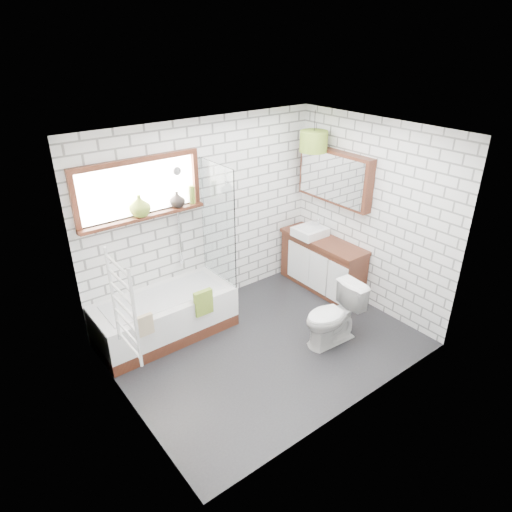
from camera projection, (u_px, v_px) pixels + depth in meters
floor at (267, 345)px, 5.51m from camera, size 3.40×2.60×0.01m
ceiling at (270, 135)px, 4.39m from camera, size 3.40×2.60×0.01m
wall_back at (204, 217)px, 5.87m from camera, size 3.40×0.01×2.50m
wall_front at (361, 304)px, 4.03m from camera, size 3.40×0.01×2.50m
wall_left at (118, 304)px, 4.02m from camera, size 0.01×2.60×2.50m
wall_right at (371, 217)px, 5.88m from camera, size 0.01×2.60×2.50m
window at (140, 190)px, 5.13m from camera, size 1.52×0.16×0.68m
towel_radiator at (124, 307)px, 4.07m from camera, size 0.06×0.52×1.00m
mirror_cabinet at (334, 177)px, 6.08m from camera, size 0.16×1.20×0.70m
shower_riser at (178, 218)px, 5.58m from camera, size 0.02×0.02×1.30m
bathtub at (165, 316)px, 5.58m from camera, size 1.67×0.74×0.54m
shower_screen at (218, 223)px, 5.57m from camera, size 0.02×0.72×1.50m
towel_green at (203, 303)px, 5.39m from camera, size 0.23×0.06×0.32m
towel_beige at (145, 325)px, 4.98m from camera, size 0.19×0.05×0.25m
vanity at (322, 264)px, 6.56m from camera, size 0.44×1.35×0.77m
basin at (310, 232)px, 6.48m from camera, size 0.43×0.37×0.12m
tap at (319, 224)px, 6.53m from camera, size 0.04×0.04×0.17m
toilet at (333, 316)px, 5.41m from camera, size 0.47×0.76×0.75m
vase_olive at (140, 207)px, 5.18m from camera, size 0.30×0.30×0.25m
vase_dark at (177, 201)px, 5.45m from camera, size 0.22×0.22×0.19m
bottle at (192, 196)px, 5.56m from camera, size 0.07×0.07×0.22m
pendant at (314, 141)px, 5.97m from camera, size 0.37×0.37×0.27m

